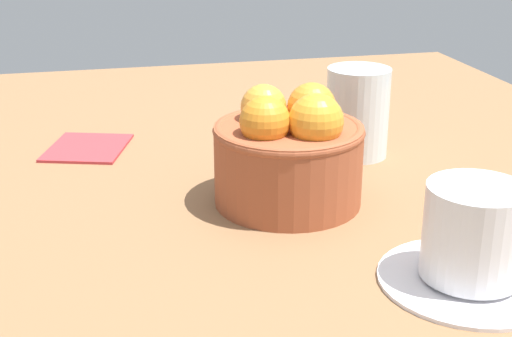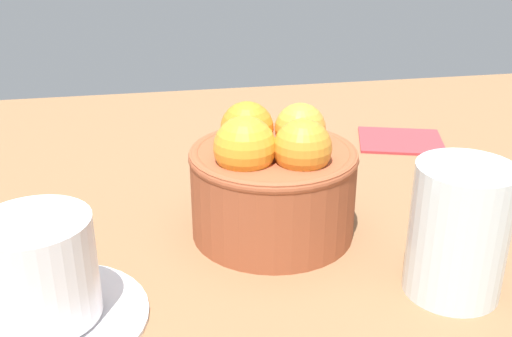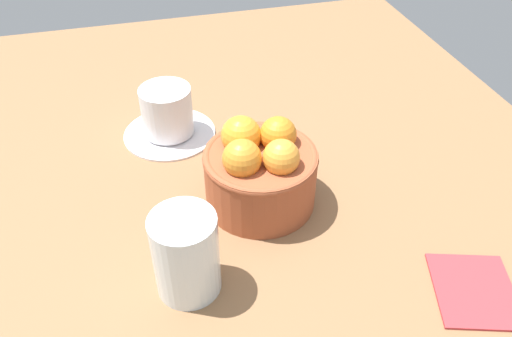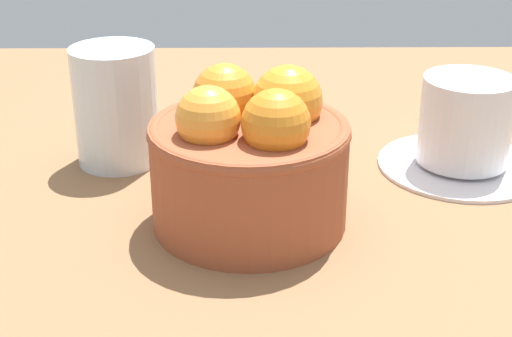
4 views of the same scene
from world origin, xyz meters
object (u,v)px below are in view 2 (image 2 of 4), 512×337
(terracotta_bowl, at_px, (273,178))
(coffee_cup, at_px, (41,280))
(water_glass, at_px, (458,231))
(folded_napkin, at_px, (401,140))

(terracotta_bowl, bearing_deg, coffee_cup, 27.69)
(coffee_cup, bearing_deg, terracotta_bowl, -152.31)
(water_glass, xyz_separation_m, folded_napkin, (-0.08, -0.28, -0.04))
(water_glass, bearing_deg, folded_napkin, -106.57)
(terracotta_bowl, distance_m, folded_napkin, 0.26)
(terracotta_bowl, bearing_deg, folded_napkin, -137.05)
(folded_napkin, bearing_deg, terracotta_bowl, 42.95)
(terracotta_bowl, distance_m, coffee_cup, 0.19)
(terracotta_bowl, height_order, folded_napkin, terracotta_bowl)
(water_glass, relative_size, folded_napkin, 1.01)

